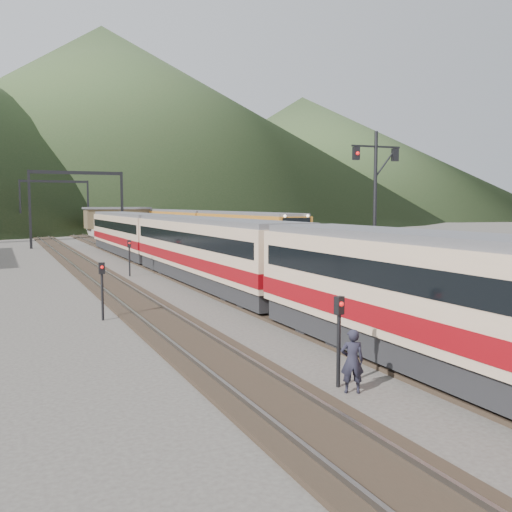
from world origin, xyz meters
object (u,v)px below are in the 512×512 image
main_train (207,249)px  worker (352,361)px  signal_mast (375,194)px  second_train (182,223)px

main_train → worker: size_ratio=39.16×
signal_mast → worker: (-6.12, -7.57, -4.14)m
second_train → worker: size_ratio=40.38×
second_train → signal_mast: signal_mast is taller
main_train → worker: (-2.97, -18.62, -1.27)m
second_train → worker: bearing=-103.4°
main_train → second_train: bearing=74.8°
second_train → signal_mast: (-8.35, -53.40, 2.82)m
second_train → signal_mast: size_ratio=9.85×
second_train → worker: second_train is taller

